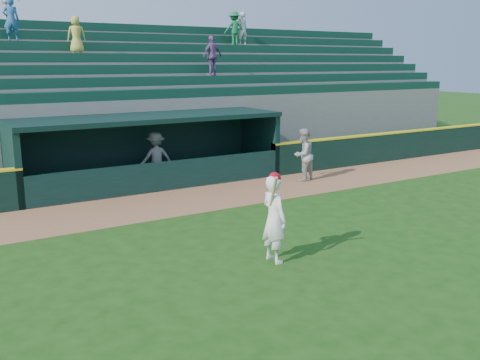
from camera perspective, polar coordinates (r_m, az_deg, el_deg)
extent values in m
plane|color=#1C4210|center=(12.90, 3.73, -6.97)|extent=(120.00, 120.00, 0.00)
cube|color=#935E3B|center=(16.96, -5.82, -2.21)|extent=(40.00, 3.00, 0.01)
cube|color=black|center=(25.63, 17.95, 3.62)|extent=(15.50, 0.30, 1.20)
cube|color=yellow|center=(25.54, 18.04, 5.01)|extent=(15.50, 0.32, 0.06)
imported|color=#A8A9A3|center=(19.70, 6.74, 2.69)|extent=(1.12, 0.99, 1.93)
imported|color=#9B9B96|center=(19.44, -8.96, 2.38)|extent=(1.22, 0.73, 1.85)
cube|color=slate|center=(19.45, -9.40, -0.35)|extent=(9.00, 2.60, 0.04)
cube|color=black|center=(18.07, -23.16, 1.47)|extent=(0.20, 2.60, 2.30)
cube|color=black|center=(21.35, 2.02, 4.04)|extent=(0.20, 2.60, 2.30)
cube|color=black|center=(20.43, -10.89, 3.44)|extent=(9.40, 0.20, 2.30)
cube|color=black|center=(19.07, -9.65, 6.58)|extent=(9.40, 2.80, 0.16)
cube|color=black|center=(18.25, -8.00, 0.39)|extent=(9.00, 0.16, 1.00)
cube|color=brown|center=(20.13, -10.28, 0.72)|extent=(8.40, 0.45, 0.10)
cube|color=slate|center=(20.88, -11.43, 4.45)|extent=(34.00, 0.85, 2.91)
cube|color=#0F3828|center=(20.60, -11.51, 8.92)|extent=(34.00, 0.60, 0.36)
cube|color=slate|center=(21.64, -12.24, 5.29)|extent=(34.00, 0.85, 3.36)
cube|color=#0F3828|center=(21.38, -12.36, 10.21)|extent=(34.00, 0.60, 0.36)
cube|color=slate|center=(22.42, -12.99, 6.08)|extent=(34.00, 0.85, 3.81)
cube|color=#0F3828|center=(22.18, -13.16, 11.41)|extent=(34.00, 0.60, 0.36)
cube|color=slate|center=(23.20, -13.69, 6.81)|extent=(34.00, 0.85, 4.26)
cube|color=#0F3828|center=(22.98, -13.90, 12.52)|extent=(34.00, 0.60, 0.36)
cube|color=slate|center=(23.99, -14.35, 7.49)|extent=(34.00, 0.85, 4.71)
cube|color=#0F3828|center=(23.80, -14.60, 13.56)|extent=(34.00, 0.60, 0.36)
cube|color=slate|center=(24.78, -14.97, 8.13)|extent=(34.00, 0.85, 5.16)
cube|color=#0F3828|center=(24.63, -15.26, 14.53)|extent=(34.00, 0.60, 0.36)
cube|color=slate|center=(25.58, -15.56, 8.73)|extent=(34.00, 0.85, 5.61)
cube|color=#0F3828|center=(25.47, -15.88, 15.43)|extent=(34.00, 0.60, 0.36)
cube|color=slate|center=(26.13, -15.91, 8.78)|extent=(34.50, 0.30, 5.61)
imported|color=white|center=(24.87, -23.54, 17.22)|extent=(0.98, 0.52, 1.59)
imported|color=#295E97|center=(23.09, -23.22, 15.46)|extent=(0.64, 0.47, 1.60)
imported|color=#166636|center=(26.53, -0.60, 15.87)|extent=(1.08, 0.74, 1.55)
imported|color=gold|center=(22.68, -17.06, 14.61)|extent=(0.78, 0.59, 1.43)
imported|color=#754F89|center=(22.98, -2.99, 13.10)|extent=(1.01, 0.58, 1.63)
imported|color=beige|center=(26.75, 0.22, 15.85)|extent=(0.57, 0.38, 1.56)
imported|color=white|center=(11.63, 3.65, -4.15)|extent=(0.49, 0.72, 1.94)
sphere|color=#AC0914|center=(11.40, 3.72, 0.18)|extent=(0.27, 0.27, 0.27)
cylinder|color=tan|center=(11.18, 3.59, -1.28)|extent=(0.25, 0.49, 0.76)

